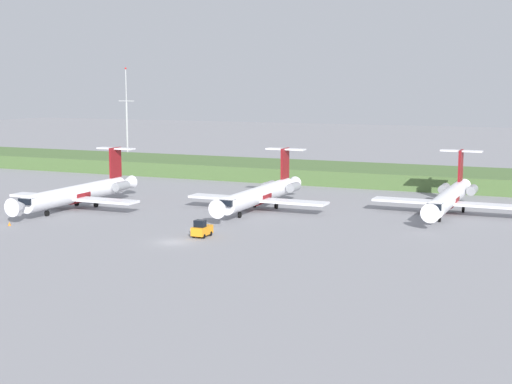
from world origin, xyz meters
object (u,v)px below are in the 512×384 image
object	(u,v)px
regional_jet_second	(79,193)
regional_jet_fourth	(449,197)
baggage_tug	(202,229)
safety_cone_mid_marker	(9,224)
antenna_mast	(127,124)
regional_jet_third	(261,194)

from	to	relation	value
regional_jet_second	regional_jet_fourth	size ratio (longest dim) A/B	1.00
baggage_tug	safety_cone_mid_marker	bearing A→B (deg)	-172.27
regional_jet_fourth	safety_cone_mid_marker	bearing A→B (deg)	-147.50
regional_jet_second	antenna_mast	bearing A→B (deg)	116.84
regional_jet_third	safety_cone_mid_marker	distance (m)	38.13
regional_jet_third	baggage_tug	distance (m)	22.88
regional_jet_third	safety_cone_mid_marker	xyz separation A→B (m)	(-27.16, -26.66, -2.26)
antenna_mast	safety_cone_mid_marker	size ratio (longest dim) A/B	43.35
baggage_tug	regional_jet_third	bearing A→B (deg)	93.40
regional_jet_fourth	safety_cone_mid_marker	world-z (taller)	regional_jet_fourth
regional_jet_third	antenna_mast	size ratio (longest dim) A/B	1.30
regional_jet_third	antenna_mast	bearing A→B (deg)	138.49
antenna_mast	safety_cone_mid_marker	bearing A→B (deg)	-68.06
regional_jet_fourth	antenna_mast	bearing A→B (deg)	153.30
baggage_tug	safety_cone_mid_marker	world-z (taller)	baggage_tug
regional_jet_third	regional_jet_fourth	size ratio (longest dim) A/B	1.00
regional_jet_third	baggage_tug	bearing A→B (deg)	-86.60
antenna_mast	regional_jet_third	bearing A→B (deg)	-41.51
regional_jet_second	antenna_mast	xyz separation A→B (m)	(-31.62, 62.50, 7.35)
antenna_mast	regional_jet_fourth	bearing A→B (deg)	-26.70
regional_jet_fourth	baggage_tug	bearing A→B (deg)	-130.41
regional_jet_second	regional_jet_third	bearing A→B (deg)	20.78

